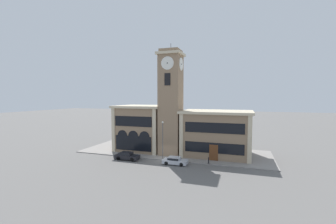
{
  "coord_description": "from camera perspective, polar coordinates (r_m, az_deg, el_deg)",
  "views": [
    {
      "loc": [
        13.16,
        -36.4,
        11.11
      ],
      "look_at": [
        0.1,
        2.4,
        8.4
      ],
      "focal_mm": 24.0,
      "sensor_mm": 36.0,
      "label": 1
    }
  ],
  "objects": [
    {
      "name": "parked_car_near",
      "position": [
        41.27,
        -10.36,
        -10.87
      ],
      "size": [
        4.33,
        1.76,
        1.35
      ],
      "rotation": [
        0.0,
        0.0,
        0.01
      ],
      "color": "black",
      "rests_on": "ground_plane"
    },
    {
      "name": "parked_car_mid",
      "position": [
        37.92,
        1.74,
        -12.22
      ],
      "size": [
        4.1,
        1.81,
        1.24
      ],
      "rotation": [
        0.0,
        0.0,
        0.01
      ],
      "color": "#B2B7C1",
      "rests_on": "ground_plane"
    },
    {
      "name": "sidewalk_kerb",
      "position": [
        46.2,
        1.52,
        -10.04
      ],
      "size": [
        37.24,
        12.98,
        0.15
      ],
      "color": "gray",
      "rests_on": "ground_plane"
    },
    {
      "name": "clock_tower",
      "position": [
        42.85,
        0.72,
        2.39
      ],
      "size": [
        4.64,
        4.64,
        21.2
      ],
      "color": "#897056",
      "rests_on": "ground_plane"
    },
    {
      "name": "street_lamp",
      "position": [
        39.86,
        -1.36,
        -5.8
      ],
      "size": [
        0.36,
        0.36,
        6.73
      ],
      "color": "#4C4C51",
      "rests_on": "sidewalk_kerb"
    },
    {
      "name": "town_hall_left_wing",
      "position": [
        47.98,
        -6.49,
        -3.9
      ],
      "size": [
        10.23,
        9.28,
        9.37
      ],
      "color": "#897056",
      "rests_on": "ground_plane"
    },
    {
      "name": "ground_plane",
      "position": [
        40.26,
        -1.26,
        -12.23
      ],
      "size": [
        300.0,
        300.0,
        0.0
      ],
      "primitive_type": "plane",
      "color": "#605E5B"
    },
    {
      "name": "fire_hydrant",
      "position": [
        39.65,
        1.89,
        -11.64
      ],
      "size": [
        0.22,
        0.22,
        0.87
      ],
      "color": "red",
      "rests_on": "sidewalk_kerb"
    },
    {
      "name": "bollard",
      "position": [
        38.49,
        10.26,
        -12.02
      ],
      "size": [
        0.18,
        0.18,
        1.06
      ],
      "color": "black",
      "rests_on": "sidewalk_kerb"
    },
    {
      "name": "town_hall_right_wing",
      "position": [
        43.85,
        12.25,
        -5.23
      ],
      "size": [
        13.05,
        9.28,
        8.55
      ],
      "color": "#897056",
      "rests_on": "ground_plane"
    }
  ]
}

